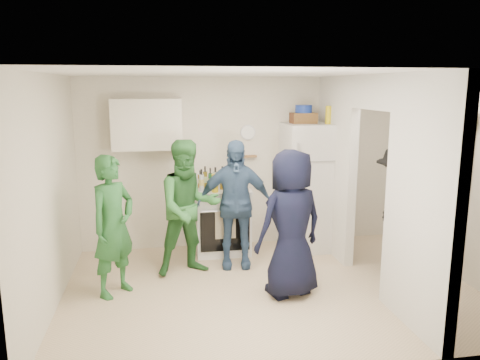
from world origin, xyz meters
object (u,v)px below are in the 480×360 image
person_green_left (113,226)px  person_denim (235,204)px  fridge (309,187)px  yellow_cup_stack_top (329,115)px  person_green_center (189,208)px  person_navy (291,224)px  person_nook (398,210)px  stove (222,220)px  blue_bowl (304,109)px  wicker_basket (303,118)px

person_green_left → person_denim: bearing=-25.6°
person_green_left → fridge: bearing=-24.7°
yellow_cup_stack_top → person_green_center: yellow_cup_stack_top is taller
person_navy → person_nook: 1.59m
yellow_cup_stack_top → stove: bearing=175.1°
blue_bowl → person_nook: (0.92, -1.15, -1.22)m
blue_bowl → wicker_basket: bearing=0.0°
person_green_center → person_navy: bearing=-50.9°
fridge → blue_bowl: 1.13m
person_nook → yellow_cup_stack_top: bearing=-134.2°
person_green_left → person_navy: 2.01m
blue_bowl → person_green_left: bearing=-155.2°
wicker_basket → person_green_center: wicker_basket is taller
person_nook → person_denim: bearing=-90.8°
yellow_cup_stack_top → person_green_center: size_ratio=0.15×
blue_bowl → person_nook: bearing=-51.2°
blue_bowl → person_green_left: blue_bowl is taller
person_green_left → person_navy: size_ratio=0.96×
person_green_center → wicker_basket: bearing=9.8°
stove → person_green_left: 1.86m
wicker_basket → blue_bowl: size_ratio=1.46×
person_green_left → person_nook: bearing=-47.0°
fridge → person_green_left: size_ratio=1.14×
stove → person_green_center: bearing=-126.1°
person_green_left → person_nook: 3.51m
person_green_left → wicker_basket: bearing=-23.0°
fridge → person_navy: (-0.71, -1.52, -0.08)m
stove → person_denim: bearing=-80.6°
blue_bowl → person_green_left: 3.11m
person_green_left → person_green_center: size_ratio=0.94×
stove → person_navy: 1.69m
fridge → wicker_basket: bearing=153.4°
fridge → person_green_center: 1.93m
yellow_cup_stack_top → fridge: bearing=155.6°
person_green_center → person_denim: bearing=-0.4°
person_denim → person_nook: 2.09m
yellow_cup_stack_top → person_denim: bearing=-162.9°
person_green_left → person_denim: size_ratio=0.96×
wicker_basket → person_nook: wicker_basket is taller
person_nook → person_green_center: bearing=-84.4°
stove → fridge: bearing=-1.3°
wicker_basket → person_navy: (-0.61, -1.57, -1.07)m
stove → yellow_cup_stack_top: (1.51, -0.13, 1.50)m
blue_bowl → person_green_center: blue_bowl is taller
blue_bowl → person_green_center: (-1.70, -0.72, -1.19)m
fridge → person_green_center: (-1.80, -0.67, -0.06)m
wicker_basket → person_navy: 2.00m
person_green_center → person_nook: size_ratio=1.04×
person_denim → person_navy: size_ratio=1.00×
person_navy → person_nook: bearing=177.3°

